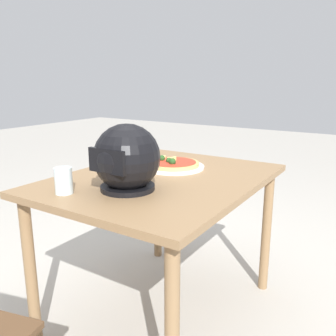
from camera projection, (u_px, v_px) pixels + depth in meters
ground_plane at (163, 311)px, 1.83m from camera, size 14.00×14.00×0.00m
dining_table at (162, 194)px, 1.68m from camera, size 0.84×1.09×0.71m
pizza_plate at (173, 167)px, 1.82m from camera, size 0.31×0.31×0.01m
pizza at (173, 163)px, 1.82m from camera, size 0.26×0.26×0.05m
motorcycle_helmet at (127, 159)px, 1.43m from camera, size 0.27×0.27×0.27m
drinking_glass at (64, 181)px, 1.40m from camera, size 0.07×0.07×0.10m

